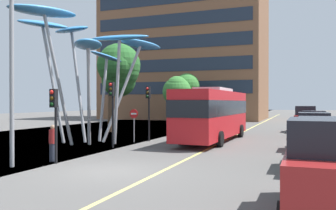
# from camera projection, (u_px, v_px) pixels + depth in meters

# --- Properties ---
(ground) EXTENTS (120.00, 240.00, 0.10)m
(ground) POSITION_uv_depth(u_px,v_px,m) (96.00, 171.00, 14.16)
(ground) COLOR #54514F
(red_bus) EXTENTS (2.92, 11.19, 3.65)m
(red_bus) POSITION_uv_depth(u_px,v_px,m) (214.00, 112.00, 24.55)
(red_bus) COLOR red
(red_bus) RESTS_ON ground
(leaf_sculpture) EXTENTS (8.94, 9.90, 8.42)m
(leaf_sculpture) POSITION_uv_depth(u_px,v_px,m) (83.00, 41.00, 22.99)
(leaf_sculpture) COLOR #9EA0A5
(leaf_sculpture) RESTS_ON ground
(traffic_light_kerb_near) EXTENTS (0.28, 0.42, 3.25)m
(traffic_light_kerb_near) POSITION_uv_depth(u_px,v_px,m) (54.00, 109.00, 15.43)
(traffic_light_kerb_near) COLOR black
(traffic_light_kerb_near) RESTS_ON ground
(traffic_light_kerb_far) EXTENTS (0.28, 0.42, 3.84)m
(traffic_light_kerb_far) POSITION_uv_depth(u_px,v_px,m) (112.00, 100.00, 20.77)
(traffic_light_kerb_far) COLOR black
(traffic_light_kerb_far) RESTS_ON ground
(traffic_light_island_mid) EXTENTS (0.28, 0.42, 3.74)m
(traffic_light_island_mid) POSITION_uv_depth(u_px,v_px,m) (148.00, 102.00, 24.39)
(traffic_light_island_mid) COLOR black
(traffic_light_island_mid) RESTS_ON ground
(car_parked_near) EXTENTS (2.09, 4.18, 2.28)m
(car_parked_near) POSITION_uv_depth(u_px,v_px,m) (328.00, 171.00, 8.34)
(car_parked_near) COLOR maroon
(car_parked_near) RESTS_ON ground
(car_parked_mid) EXTENTS (1.96, 4.46, 2.08)m
(car_parked_mid) POSITION_uv_depth(u_px,v_px,m) (320.00, 145.00, 14.19)
(car_parked_mid) COLOR #2D5138
(car_parked_mid) RESTS_ON ground
(car_parked_far) EXTENTS (1.93, 3.94, 2.11)m
(car_parked_far) POSITION_uv_depth(u_px,v_px,m) (314.00, 133.00, 19.71)
(car_parked_far) COLOR maroon
(car_parked_far) RESTS_ON ground
(car_side_street) EXTENTS (1.91, 4.51, 2.05)m
(car_side_street) POSITION_uv_depth(u_px,v_px,m) (314.00, 125.00, 26.45)
(car_side_street) COLOR maroon
(car_side_street) RESTS_ON ground
(car_far_side) EXTENTS (2.02, 4.28, 2.35)m
(car_far_side) POSITION_uv_depth(u_px,v_px,m) (305.00, 120.00, 32.02)
(car_far_side) COLOR maroon
(car_far_side) RESTS_ON ground
(street_lamp) EXTENTS (1.36, 0.44, 8.33)m
(street_lamp) POSITION_uv_depth(u_px,v_px,m) (17.00, 40.00, 14.62)
(street_lamp) COLOR gray
(street_lamp) RESTS_ON ground
(tree_pavement_near) EXTENTS (3.98, 4.08, 8.06)m
(tree_pavement_near) POSITION_uv_depth(u_px,v_px,m) (119.00, 70.00, 32.56)
(tree_pavement_near) COLOR brown
(tree_pavement_near) RESTS_ON ground
(tree_pavement_far) EXTENTS (4.29, 5.60, 6.55)m
(tree_pavement_far) POSITION_uv_depth(u_px,v_px,m) (180.00, 89.00, 46.59)
(tree_pavement_far) COLOR brown
(tree_pavement_far) RESTS_ON ground
(pedestrian) EXTENTS (0.34, 0.34, 1.65)m
(pedestrian) POSITION_uv_depth(u_px,v_px,m) (53.00, 143.00, 16.15)
(pedestrian) COLOR #2D3342
(pedestrian) RESTS_ON ground
(no_entry_sign) EXTENTS (0.60, 0.12, 2.21)m
(no_entry_sign) POSITION_uv_depth(u_px,v_px,m) (134.00, 120.00, 23.84)
(no_entry_sign) COLOR gray
(no_entry_sign) RESTS_ON ground
(backdrop_building) EXTENTS (25.31, 14.65, 23.22)m
(backdrop_building) POSITION_uv_depth(u_px,v_px,m) (186.00, 49.00, 59.24)
(backdrop_building) COLOR brown
(backdrop_building) RESTS_ON ground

